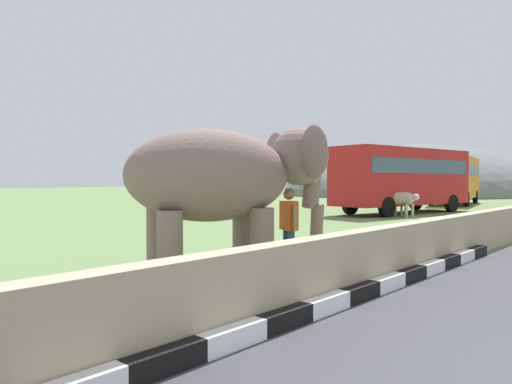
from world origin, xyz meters
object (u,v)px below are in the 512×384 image
at_px(cow_near, 405,199).
at_px(cow_mid, 396,199).
at_px(elephant, 228,178).
at_px(bus_orange, 454,176).
at_px(bus_red, 403,175).
at_px(person_handler, 289,225).

xyz_separation_m(cow_near, cow_mid, (-0.32, 0.32, 0.00)).
bearing_deg(elephant, bus_orange, 11.98).
distance_m(bus_orange, cow_mid, 14.02).
relative_size(elephant, bus_red, 0.42).
distance_m(person_handler, cow_near, 15.46).
height_order(elephant, bus_red, bus_red).
bearing_deg(bus_red, cow_near, -152.93).
relative_size(person_handler, bus_red, 0.17).
xyz_separation_m(bus_red, cow_near, (-2.12, -1.09, -1.21)).
xyz_separation_m(bus_red, bus_orange, (11.37, 1.24, -0.00)).
distance_m(bus_orange, cow_near, 13.75).
distance_m(elephant, cow_near, 16.61).
bearing_deg(cow_mid, bus_orange, 8.26).
relative_size(bus_red, bus_orange, 1.10).
distance_m(bus_red, cow_mid, 2.84).
xyz_separation_m(elephant, cow_near, (16.10, 3.95, -0.99)).
distance_m(elephant, person_handler, 1.64).
distance_m(cow_near, cow_mid, 0.46).
height_order(bus_red, cow_near, bus_red).
bearing_deg(bus_red, person_handler, -162.14).
relative_size(elephant, bus_orange, 0.46).
height_order(person_handler, bus_orange, bus_orange).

